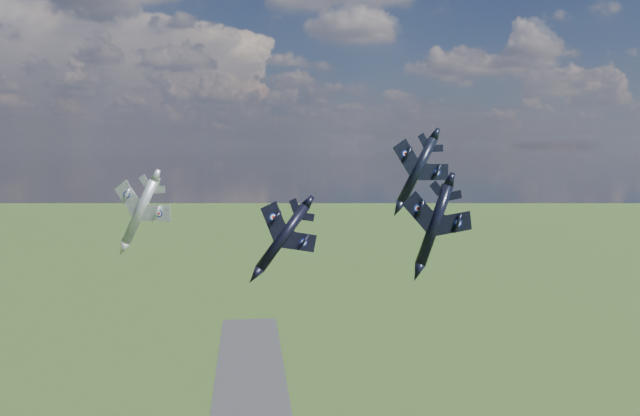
{
  "coord_description": "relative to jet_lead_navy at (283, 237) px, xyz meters",
  "views": [
    {
      "loc": [
        -0.38,
        -75.27,
        91.54
      ],
      "look_at": [
        9.44,
        8.65,
        83.11
      ],
      "focal_mm": 35.0,
      "sensor_mm": 36.0,
      "label": 1
    }
  ],
  "objects": [
    {
      "name": "jet_high_navy",
      "position": [
        23.51,
        19.54,
        7.93
      ],
      "size": [
        14.52,
        18.19,
        8.6
      ],
      "primitive_type": null,
      "rotation": [
        0.0,
        0.49,
        0.16
      ],
      "color": "black"
    },
    {
      "name": "jet_right_navy",
      "position": [
        16.4,
        -13.54,
        3.11
      ],
      "size": [
        11.03,
        13.98,
        5.71
      ],
      "primitive_type": null,
      "rotation": [
        0.0,
        0.35,
        0.11
      ],
      "color": "black"
    },
    {
      "name": "jet_lead_navy",
      "position": [
        0.0,
        0.0,
        0.0
      ],
      "size": [
        13.93,
        16.65,
        8.77
      ],
      "primitive_type": null,
      "rotation": [
        0.0,
        0.69,
        0.34
      ],
      "color": "black"
    },
    {
      "name": "jet_left_silver",
      "position": [
        -18.93,
        3.82,
        3.26
      ],
      "size": [
        13.42,
        15.58,
        6.74
      ],
      "primitive_type": null,
      "rotation": [
        0.0,
        0.48,
        -0.34
      ],
      "color": "#979AA0"
    }
  ]
}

